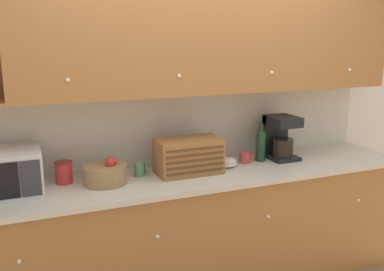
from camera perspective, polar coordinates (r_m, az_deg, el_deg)
name	(u,v)px	position (r m, az deg, el deg)	size (l,w,h in m)	color
ground_plane	(182,264)	(3.83, -1.35, -16.81)	(24.00, 24.00, 0.00)	#896647
wall_back	(180,115)	(3.40, -1.65, 2.79)	(5.75, 0.06, 2.60)	white
counter_unit	(197,230)	(3.34, 0.65, -12.46)	(3.37, 0.68, 0.93)	#A36B38
backsplash_panel	(181,126)	(3.39, -1.42, 1.25)	(3.35, 0.01, 0.57)	beige
upper_cabinets	(211,37)	(3.21, 2.56, 13.02)	(3.35, 0.39, 0.82)	#A36B38
storage_canister	(64,172)	(3.05, -16.73, -4.72)	(0.12, 0.12, 0.15)	#B22D28
fruit_basket	(105,174)	(2.97, -11.48, -5.03)	(0.29, 0.29, 0.19)	#937047
mug_blue_second	(140,169)	(3.09, -6.97, -4.44)	(0.09, 0.08, 0.11)	#4C845B
bread_box	(189,156)	(3.12, -0.46, -2.75)	(0.47, 0.26, 0.26)	#996033
bowl_stack_on_counter	(227,162)	(3.31, 4.68, -3.56)	(0.15, 0.15, 0.07)	silver
mug	(245,157)	(3.42, 7.10, -2.89)	(0.10, 0.09, 0.09)	#B73D38
wine_bottle	(261,144)	(3.46, 9.16, -1.09)	(0.08, 0.08, 0.31)	#19381E
coffee_maker	(280,137)	(3.57, 11.66, -0.14)	(0.22, 0.27, 0.35)	black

